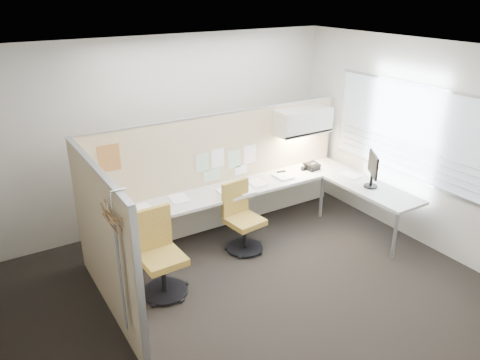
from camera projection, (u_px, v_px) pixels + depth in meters
floor at (246, 290)px, 5.69m from camera, size 5.50×4.50×0.01m
ceiling at (248, 53)px, 4.60m from camera, size 5.50×4.50×0.01m
wall_back at (165, 133)px, 6.91m from camera, size 5.50×0.02×2.80m
wall_front at (414, 288)px, 3.38m from camera, size 5.50×0.02×2.80m
wall_right at (414, 143)px, 6.48m from camera, size 0.02×4.50×2.80m
window_pane at (414, 133)px, 6.41m from camera, size 0.01×2.80×1.30m
partition_back at (220, 173)px, 6.87m from camera, size 4.10×0.06×1.75m
partition_left at (104, 242)px, 5.01m from camera, size 0.06×2.20×1.75m
desk at (259, 195)px, 6.79m from camera, size 4.00×2.07×0.73m
overhead_bin at (303, 121)px, 7.12m from camera, size 0.90×0.36×0.38m
task_light_strip at (302, 134)px, 7.20m from camera, size 0.60×0.06×0.02m
pinned_papers at (225, 162)px, 6.82m from camera, size 1.01×0.00×0.47m
poster at (109, 158)px, 5.86m from camera, size 0.28×0.00×0.35m
chair_left at (160, 256)px, 5.49m from camera, size 0.54×0.54×1.03m
chair_right at (242, 219)px, 6.42m from camera, size 0.51×0.52×0.96m
monitor at (373, 168)px, 6.63m from camera, size 0.29×0.41×0.50m
phone at (312, 166)px, 7.36m from camera, size 0.22×0.21×0.12m
stapler at (281, 172)px, 7.20m from camera, size 0.15×0.07×0.05m
tape_dispenser at (304, 168)px, 7.34m from camera, size 0.10×0.07×0.06m
coat_hook at (113, 230)px, 4.17m from camera, size 0.18×0.48×1.44m
paper_stack_0 at (143, 209)px, 6.04m from camera, size 0.27×0.33×0.03m
paper_stack_1 at (179, 199)px, 6.34m from camera, size 0.26×0.32×0.02m
paper_stack_2 at (227, 193)px, 6.52m from camera, size 0.25×0.32×0.04m
paper_stack_3 at (257, 183)px, 6.87m from camera, size 0.24×0.31×0.02m
paper_stack_4 at (283, 176)px, 7.07m from camera, size 0.23×0.30×0.03m
paper_stack_5 at (350, 175)px, 7.13m from camera, size 0.28×0.34×0.02m
paper_stack_6 at (245, 190)px, 6.61m from camera, size 0.25×0.32×0.02m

